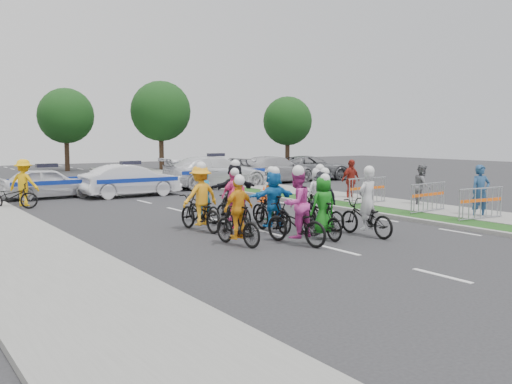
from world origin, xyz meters
TOP-DOWN VIEW (x-y plane):
  - ground at (0.00, 0.00)m, footprint 90.00×90.00m
  - curb_right at (5.10, 5.00)m, footprint 0.20×60.00m
  - grass_strip at (5.80, 5.00)m, footprint 1.20×60.00m
  - sidewalk_right at (7.60, 5.00)m, footprint 2.40×60.00m
  - sidewalk_left at (-6.50, 5.00)m, footprint 3.00×60.00m
  - rider_0 at (1.94, 1.07)m, footprint 0.73×1.94m
  - rider_1 at (0.66, 1.40)m, footprint 0.77×1.71m
  - rider_2 at (-0.41, 1.19)m, footprint 1.03×2.08m
  - rider_3 at (-1.71, 1.89)m, footprint 0.94×1.75m
  - rider_4 at (1.70, 2.62)m, footprint 1.04×1.83m
  - rider_5 at (0.17, 3.01)m, footprint 1.51×1.80m
  - rider_6 at (-0.85, 3.30)m, footprint 0.76×1.72m
  - rider_7 at (2.15, 3.37)m, footprint 0.86×1.86m
  - rider_8 at (0.84, 4.11)m, footprint 0.78×1.81m
  - rider_9 at (-0.29, 4.43)m, footprint 0.94×1.76m
  - rider_10 at (-1.46, 4.36)m, footprint 1.18×2.05m
  - rider_11 at (0.46, 5.59)m, footprint 1.63×1.94m
  - rider_12 at (-0.58, 5.78)m, footprint 0.79×1.73m
  - police_car_0 at (-2.99, 15.60)m, footprint 4.08×1.78m
  - police_car_1 at (0.35, 14.31)m, footprint 4.42×1.59m
  - police_car_2 at (5.64, 15.80)m, footprint 5.89×2.77m
  - civilian_sedan at (9.96, 16.57)m, footprint 5.63×3.03m
  - civilian_suv at (13.05, 17.10)m, footprint 5.78×3.62m
  - spectator_0 at (7.29, 1.22)m, footprint 0.77×0.65m
  - spectator_1 at (8.22, 4.40)m, footprint 1.02×1.00m
  - spectator_2 at (7.45, 7.55)m, footprint 1.05×0.49m
  - marshal_hiviz at (-4.43, 13.32)m, footprint 1.34×1.30m
  - barrier_0 at (6.70, 0.79)m, footprint 2.04×0.69m
  - barrier_1 at (6.70, 2.87)m, footprint 2.04×0.67m
  - barrier_2 at (6.70, 5.80)m, footprint 2.00×0.51m
  - cone_0 at (4.17, 9.26)m, footprint 0.40×0.40m
  - cone_1 at (6.26, 11.94)m, footprint 0.40×0.40m
  - parked_bike at (-5.05, 12.58)m, footprint 1.96×1.15m
  - tree_1 at (9.00, 30.00)m, footprint 4.55×4.55m
  - tree_2 at (18.00, 26.00)m, footprint 3.85×3.85m
  - tree_4 at (3.00, 34.00)m, footprint 4.20×4.20m

SIDE VIEW (x-z plane):
  - ground at x=0.00m, z-range 0.00..0.00m
  - grass_strip at x=5.80m, z-range 0.00..0.11m
  - curb_right at x=5.10m, z-range 0.00..0.12m
  - sidewalk_right at x=7.60m, z-range 0.00..0.13m
  - sidewalk_left at x=-6.50m, z-range 0.00..0.13m
  - cone_0 at x=4.17m, z-range -0.01..0.69m
  - cone_1 at x=6.26m, z-range -0.01..0.69m
  - parked_bike at x=-5.05m, z-range 0.00..0.97m
  - barrier_0 at x=6.70m, z-range 0.00..1.12m
  - barrier_1 at x=6.70m, z-range 0.00..1.12m
  - barrier_2 at x=6.70m, z-range 0.00..1.12m
  - rider_12 at x=-0.58m, z-range -0.28..1.41m
  - rider_6 at x=-0.85m, z-range -0.28..1.42m
  - rider_0 at x=1.94m, z-range -0.33..1.62m
  - rider_8 at x=0.84m, z-range -0.23..1.59m
  - police_car_0 at x=-2.99m, z-range 0.00..1.37m
  - rider_3 at x=-1.71m, z-range -0.20..1.59m
  - rider_1 at x=0.66m, z-range -0.19..1.58m
  - rider_9 at x=-0.29m, z-range -0.21..1.60m
  - rider_4 at x=1.70m, z-range -0.20..1.63m
  - police_car_1 at x=0.35m, z-range 0.00..1.45m
  - rider_7 at x=2.15m, z-range -0.21..1.68m
  - civilian_suv at x=13.05m, z-range 0.00..1.49m
  - rider_2 at x=-0.41m, z-range -0.27..1.77m
  - civilian_sedan at x=9.96m, z-range 0.00..1.55m
  - rider_10 at x=-1.46m, z-range -0.23..1.79m
  - rider_5 at x=0.17m, z-range -0.15..1.74m
  - spectator_1 at x=8.22m, z-range 0.00..1.66m
  - police_car_2 at x=5.64m, z-range 0.00..1.66m
  - rider_11 at x=0.46m, z-range -0.16..1.83m
  - spectator_2 at x=7.45m, z-range 0.00..1.75m
  - spectator_0 at x=7.29m, z-range 0.00..1.81m
  - marshal_hiviz at x=-4.43m, z-range 0.00..1.84m
  - tree_2 at x=18.00m, z-range 0.95..6.72m
  - tree_4 at x=3.00m, z-range 1.04..7.34m
  - tree_1 at x=9.00m, z-range 1.12..7.95m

